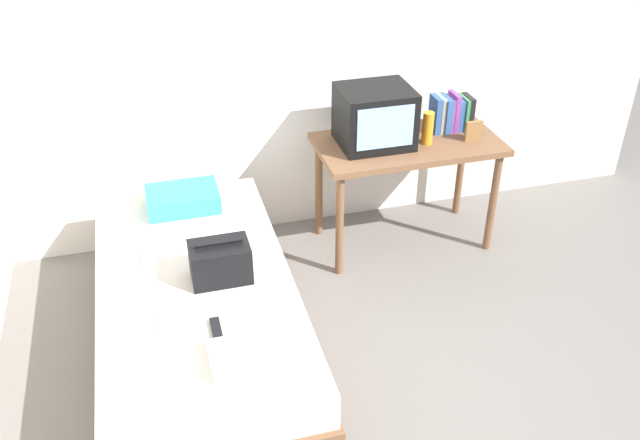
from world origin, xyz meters
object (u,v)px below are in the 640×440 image
at_px(desk, 407,155).
at_px(folded_towel, 242,356).
at_px(pillow, 183,199).
at_px(handbag, 220,262).
at_px(bed, 199,318).
at_px(remote_silver, 146,257).
at_px(tv, 375,117).
at_px(water_bottle, 428,128).
at_px(book_row, 451,113).
at_px(picture_frame, 474,131).
at_px(remote_dark, 216,330).
at_px(magazine, 181,319).

xyz_separation_m(desk, folded_towel, (-1.32, -1.41, -0.10)).
relative_size(pillow, handbag, 1.40).
relative_size(bed, remote_silver, 13.89).
xyz_separation_m(tv, pillow, (-1.21, -0.07, -0.35)).
height_order(water_bottle, book_row, book_row).
bearing_deg(pillow, desk, 1.65).
bearing_deg(picture_frame, book_row, 110.60).
height_order(book_row, picture_frame, book_row).
distance_m(tv, pillow, 1.26).
bearing_deg(pillow, remote_dark, -88.51).
relative_size(bed, book_row, 7.60).
xyz_separation_m(book_row, remote_silver, (-2.00, -0.62, -0.33)).
xyz_separation_m(tv, magazine, (-1.33, -1.10, -0.41)).
height_order(bed, remote_silver, remote_silver).
relative_size(book_row, pillow, 0.63).
relative_size(desk, magazine, 4.00).
relative_size(pillow, folded_towel, 1.50).
bearing_deg(picture_frame, desk, 166.64).
bearing_deg(picture_frame, remote_silver, -168.45).
bearing_deg(handbag, remote_silver, 142.68).
bearing_deg(folded_towel, handbag, 89.75).
distance_m(bed, remote_silver, 0.43).
xyz_separation_m(handbag, remote_dark, (-0.08, -0.40, -0.09)).
distance_m(tv, picture_frame, 0.64).
bearing_deg(handbag, water_bottle, 27.53).
height_order(desk, water_bottle, water_bottle).
bearing_deg(magazine, remote_dark, -40.43).
height_order(tv, water_bottle, tv).
height_order(desk, picture_frame, picture_frame).
relative_size(tv, water_bottle, 2.13).
height_order(water_bottle, remote_silver, water_bottle).
relative_size(tv, folded_towel, 1.57).
distance_m(tv, book_row, 0.55).
height_order(desk, remote_dark, desk).
bearing_deg(book_row, desk, -163.21).
bearing_deg(book_row, remote_silver, -162.92).
xyz_separation_m(handbag, remote_silver, (-0.36, 0.28, -0.09)).
bearing_deg(tv, remote_dark, -133.96).
xyz_separation_m(desk, picture_frame, (0.40, -0.09, 0.16)).
height_order(bed, pillow, pillow).
bearing_deg(bed, folded_towel, -78.38).
relative_size(bed, magazine, 6.90).
relative_size(tv, book_row, 1.67).
bearing_deg(folded_towel, pillow, 94.63).
bearing_deg(picture_frame, folded_towel, -142.50).
bearing_deg(bed, water_bottle, 24.46).
xyz_separation_m(bed, handbag, (0.14, -0.03, 0.36)).
bearing_deg(water_bottle, magazine, -148.56).
distance_m(picture_frame, magazine, 2.19).
relative_size(water_bottle, remote_dark, 1.32).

